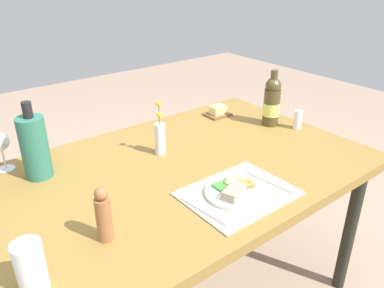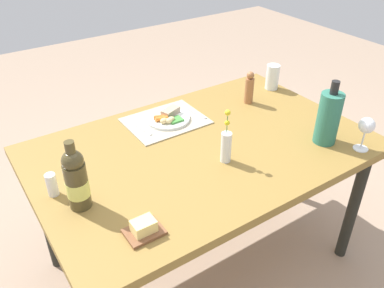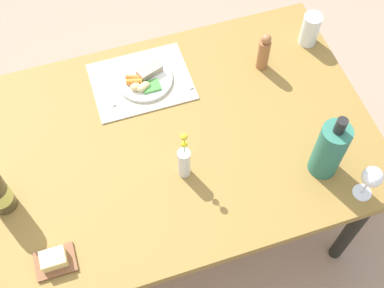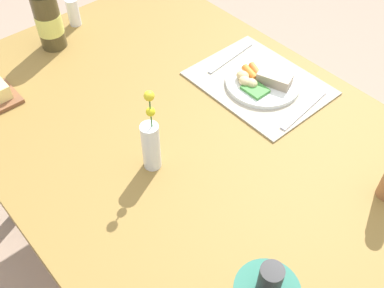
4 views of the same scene
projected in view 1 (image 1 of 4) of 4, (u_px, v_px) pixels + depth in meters
name	position (u px, v px, depth m)	size (l,w,h in m)	color
dining_table	(184.00, 181.00, 1.59)	(1.53, 0.99, 0.75)	olive
placemat	(238.00, 193.00, 1.37)	(0.39, 0.30, 0.01)	#AAA088
dinner_plate	(235.00, 190.00, 1.36)	(0.22, 0.22, 0.05)	silver
fork	(203.00, 210.00, 1.27)	(0.02, 0.21, 0.01)	silver
knife	(269.00, 182.00, 1.43)	(0.01, 0.21, 0.01)	silver
salt_shaker	(298.00, 120.00, 1.89)	(0.04, 0.04, 0.10)	white
cooler_bottle	(35.00, 147.00, 1.43)	(0.10, 0.10, 0.30)	#2D6E59
water_tumbler	(31.00, 270.00, 0.95)	(0.08, 0.08, 0.14)	silver
wine_bottle	(272.00, 102.00, 1.90)	(0.08, 0.08, 0.28)	#483F22
butter_dish	(218.00, 112.00, 2.06)	(0.13, 0.10, 0.06)	brown
wine_glass	(0.00, 143.00, 1.48)	(0.07, 0.07, 0.16)	white
pepper_mill	(104.00, 215.00, 1.11)	(0.05, 0.05, 0.18)	#9A6139
flower_vase	(160.00, 137.00, 1.62)	(0.05, 0.05, 0.25)	silver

